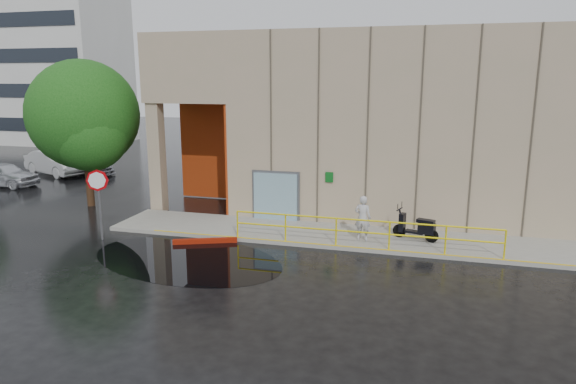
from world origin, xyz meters
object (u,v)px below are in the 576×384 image
car_a (3,174)px  tree_near (85,119)px  scooter (417,220)px  red_curb (205,241)px  person (363,218)px  car_b (56,163)px  stop_sign (98,189)px  car_c (84,166)px

car_a → tree_near: 8.99m
scooter → red_curb: size_ratio=0.74×
person → scooter: bearing=-157.4°
red_curb → car_b: size_ratio=0.50×
stop_sign → car_b: 15.68m
car_a → red_curb: bearing=-112.1°
red_curb → stop_sign: bearing=-171.0°
person → car_b: bearing=-15.7°
tree_near → car_b: bearing=138.1°
stop_sign → car_c: 14.84m
scooter → red_curb: 7.96m
scooter → tree_near: 15.73m
car_b → car_c: bearing=-55.1°
red_curb → scooter: bearing=14.9°
red_curb → car_a: 16.80m
stop_sign → car_a: stop_sign is taller
car_b → car_c: 1.83m
scooter → car_c: (-20.90, 8.86, -0.33)m
car_a → car_c: size_ratio=1.01×
car_a → car_b: (0.41, 3.85, 0.10)m
red_curb → car_a: size_ratio=0.58×
scooter → car_c: scooter is taller
scooter → car_a: 23.53m
scooter → car_c: size_ratio=0.43×
scooter → car_b: car_b is taller
car_a → car_c: car_a is taller
red_curb → tree_near: bearing=153.4°
stop_sign → tree_near: size_ratio=0.39×
red_curb → car_c: size_ratio=0.59×
scooter → car_a: (-23.08, 4.57, -0.22)m
car_a → stop_sign: bearing=-121.2°
car_b → tree_near: size_ratio=0.70×
car_a → tree_near: (7.80, -2.77, 3.50)m
stop_sign → car_b: stop_sign is taller
scooter → tree_near: (-15.28, 1.80, 3.28)m
scooter → tree_near: size_ratio=0.26×
car_a → scooter: bearing=-100.1°
person → stop_sign: (-9.72, -2.15, 0.99)m
car_b → scooter: bearing=-89.3°
tree_near → red_curb: bearing=-26.6°
tree_near → car_c: bearing=128.5°
red_curb → car_b: (-15.02, 10.45, 0.71)m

